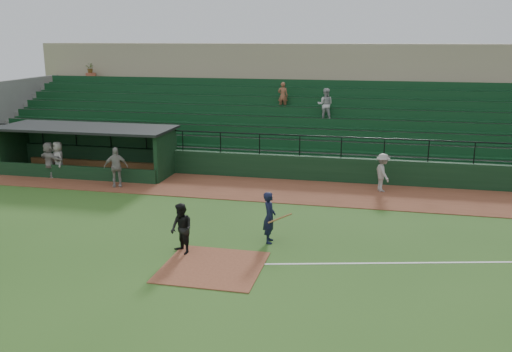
# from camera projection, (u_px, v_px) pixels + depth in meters

# --- Properties ---
(ground) EXTENTS (90.00, 90.00, 0.00)m
(ground) POSITION_uv_depth(u_px,v_px,m) (222.00, 255.00, 17.77)
(ground) COLOR #2A4F19
(ground) RESTS_ON ground
(warning_track) EXTENTS (40.00, 4.00, 0.03)m
(warning_track) POSITION_uv_depth(u_px,v_px,m) (270.00, 190.00, 25.33)
(warning_track) COLOR brown
(warning_track) RESTS_ON ground
(home_plate_dirt) EXTENTS (3.00, 3.00, 0.03)m
(home_plate_dirt) POSITION_uv_depth(u_px,v_px,m) (212.00, 267.00, 16.82)
(home_plate_dirt) COLOR brown
(home_plate_dirt) RESTS_ON ground
(foul_line) EXTENTS (17.49, 4.44, 0.01)m
(foul_line) POSITION_uv_depth(u_px,v_px,m) (480.00, 262.00, 17.19)
(foul_line) COLOR white
(foul_line) RESTS_ON ground
(stadium_structure) EXTENTS (38.00, 13.08, 6.40)m
(stadium_structure) POSITION_uv_depth(u_px,v_px,m) (299.00, 115.00, 32.77)
(stadium_structure) COLOR black
(stadium_structure) RESTS_ON ground
(dugout) EXTENTS (8.90, 3.20, 2.42)m
(dugout) POSITION_uv_depth(u_px,v_px,m) (92.00, 146.00, 28.58)
(dugout) COLOR black
(dugout) RESTS_ON ground
(batter_at_plate) EXTENTS (1.05, 0.72, 1.78)m
(batter_at_plate) POSITION_uv_depth(u_px,v_px,m) (269.00, 217.00, 18.69)
(batter_at_plate) COLOR black
(batter_at_plate) RESTS_ON ground
(umpire) EXTENTS (1.03, 1.00, 1.67)m
(umpire) POSITION_uv_depth(u_px,v_px,m) (181.00, 229.00, 17.71)
(umpire) COLOR black
(umpire) RESTS_ON ground
(runner) EXTENTS (1.02, 1.28, 1.73)m
(runner) POSITION_uv_depth(u_px,v_px,m) (383.00, 173.00, 24.84)
(runner) COLOR gray
(runner) RESTS_ON warning_track
(dugout_player_a) EXTENTS (1.18, 0.86, 1.86)m
(dugout_player_a) POSITION_uv_depth(u_px,v_px,m) (116.00, 167.00, 25.64)
(dugout_player_a) COLOR gray
(dugout_player_a) RESTS_ON warning_track
(dugout_player_b) EXTENTS (1.04, 0.99, 1.79)m
(dugout_player_b) POSITION_uv_depth(u_px,v_px,m) (59.00, 159.00, 27.41)
(dugout_player_b) COLOR #9F9A95
(dugout_player_b) RESTS_ON warning_track
(dugout_player_c) EXTENTS (1.72, 1.13, 1.78)m
(dugout_player_c) POSITION_uv_depth(u_px,v_px,m) (49.00, 160.00, 27.37)
(dugout_player_c) COLOR #9C9792
(dugout_player_c) RESTS_ON warning_track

